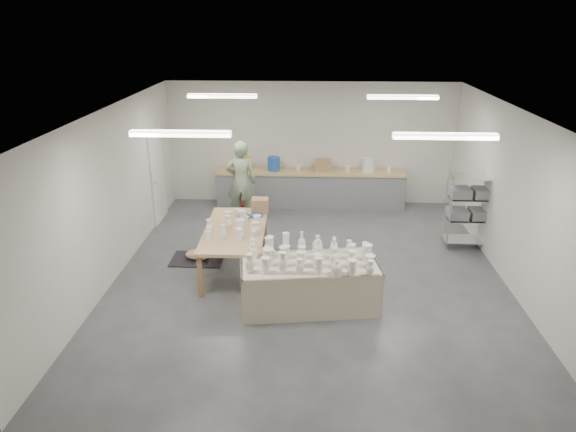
{
  "coord_description": "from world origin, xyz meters",
  "views": [
    {
      "loc": [
        -0.01,
        -8.4,
        4.47
      ],
      "look_at": [
        -0.4,
        0.26,
        1.05
      ],
      "focal_mm": 32.0,
      "sensor_mm": 36.0,
      "label": 1
    }
  ],
  "objects_px": {
    "potter": "(241,182)",
    "red_stool": "(244,204)",
    "drying_table": "(309,281)",
    "work_table": "(238,227)"
  },
  "relations": [
    {
      "from": "potter",
      "to": "drying_table",
      "type": "bearing_deg",
      "value": 112.66
    },
    {
      "from": "red_stool",
      "to": "drying_table",
      "type": "bearing_deg",
      "value": -68.22
    },
    {
      "from": "potter",
      "to": "red_stool",
      "type": "height_order",
      "value": "potter"
    },
    {
      "from": "work_table",
      "to": "potter",
      "type": "bearing_deg",
      "value": 94.66
    },
    {
      "from": "potter",
      "to": "red_stool",
      "type": "bearing_deg",
      "value": -90.58
    },
    {
      "from": "work_table",
      "to": "potter",
      "type": "relative_size",
      "value": 1.16
    },
    {
      "from": "potter",
      "to": "red_stool",
      "type": "relative_size",
      "value": 3.9
    },
    {
      "from": "potter",
      "to": "red_stool",
      "type": "xyz_separation_m",
      "value": [
        -0.0,
        0.27,
        -0.64
      ]
    },
    {
      "from": "potter",
      "to": "work_table",
      "type": "bearing_deg",
      "value": 95.43
    },
    {
      "from": "work_table",
      "to": "red_stool",
      "type": "xyz_separation_m",
      "value": [
        -0.24,
        2.6,
        -0.5
      ]
    }
  ]
}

